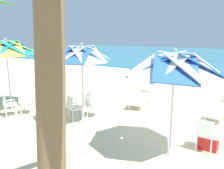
% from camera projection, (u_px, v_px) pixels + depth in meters
% --- Properties ---
extents(ground_plane, '(80.00, 80.00, 0.00)m').
position_uv_depth(ground_plane, '(189.00, 124.00, 7.81)').
color(ground_plane, beige).
extents(beach_umbrella_0, '(2.35, 2.35, 2.65)m').
position_uv_depth(beach_umbrella_0, '(174.00, 65.00, 5.27)').
color(beach_umbrella_0, silver).
rests_on(beach_umbrella_0, ground).
extents(plastic_chair_0, '(0.45, 0.48, 0.87)m').
position_uv_depth(plastic_chair_0, '(206.00, 133.00, 5.86)').
color(plastic_chair_0, white).
rests_on(plastic_chair_0, ground).
extents(beach_umbrella_1, '(2.02, 2.02, 2.71)m').
position_uv_depth(beach_umbrella_1, '(82.00, 55.00, 7.26)').
color(beach_umbrella_1, silver).
rests_on(beach_umbrella_1, ground).
extents(plastic_chair_1, '(0.54, 0.51, 0.87)m').
position_uv_depth(plastic_chair_1, '(92.00, 103.00, 8.42)').
color(plastic_chair_1, white).
rests_on(plastic_chair_1, ground).
extents(plastic_chair_2, '(0.56, 0.58, 0.87)m').
position_uv_depth(plastic_chair_2, '(73.00, 107.00, 8.02)').
color(plastic_chair_2, white).
rests_on(plastic_chair_2, ground).
extents(beach_umbrella_2, '(2.51, 2.51, 2.83)m').
position_uv_depth(beach_umbrella_2, '(6.00, 48.00, 8.78)').
color(beach_umbrella_2, silver).
rests_on(beach_umbrella_2, ground).
extents(plastic_chair_4, '(0.58, 0.60, 0.87)m').
position_uv_depth(plastic_chair_4, '(8.00, 103.00, 8.42)').
color(plastic_chair_4, white).
rests_on(plastic_chair_4, ground).
extents(plastic_chair_5, '(0.62, 0.63, 0.87)m').
position_uv_depth(plastic_chair_5, '(26.00, 102.00, 8.64)').
color(plastic_chair_5, white).
rests_on(plastic_chair_5, ground).
extents(sun_lounger_1, '(0.91, 2.21, 0.62)m').
position_uv_depth(sun_lounger_1, '(221.00, 109.00, 8.41)').
color(sun_lounger_1, white).
rests_on(sun_lounger_1, ground).
extents(sun_lounger_2, '(1.09, 2.23, 0.62)m').
position_uv_depth(sun_lounger_2, '(141.00, 98.00, 9.96)').
color(sun_lounger_2, white).
rests_on(sun_lounger_2, ground).
extents(palm_tree_2, '(3.14, 3.15, 4.29)m').
position_uv_depth(palm_tree_2, '(48.00, 68.00, 2.50)').
color(palm_tree_2, brown).
rests_on(palm_tree_2, ground).
extents(cooler_box, '(0.50, 0.34, 0.40)m').
position_uv_depth(cooler_box, '(208.00, 142.00, 6.02)').
color(cooler_box, red).
rests_on(cooler_box, ground).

